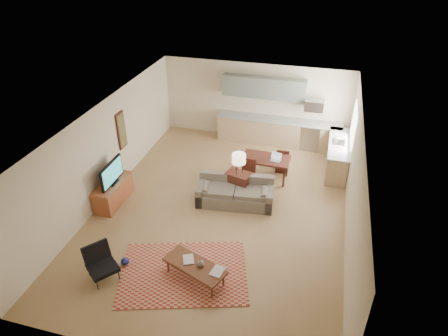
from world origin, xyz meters
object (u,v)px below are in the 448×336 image
(console_table, at_px, (238,185))
(coffee_table, at_px, (195,272))
(dining_table, at_px, (266,168))
(tv_credenza, at_px, (113,192))
(armchair, at_px, (102,265))
(sofa, at_px, (235,192))

(console_table, bearing_deg, coffee_table, -78.34)
(dining_table, bearing_deg, tv_credenza, -147.35)
(coffee_table, distance_m, armchair, 2.00)
(sofa, bearing_deg, tv_credenza, -172.63)
(tv_credenza, distance_m, dining_table, 4.46)
(sofa, relative_size, armchair, 2.80)
(armchair, bearing_deg, tv_credenza, 62.43)
(tv_credenza, xyz_separation_m, console_table, (3.26, 1.16, 0.07))
(tv_credenza, relative_size, dining_table, 0.99)
(tv_credenza, height_order, dining_table, dining_table)
(sofa, relative_size, dining_table, 1.55)
(armchair, height_order, tv_credenza, armchair)
(armchair, bearing_deg, sofa, 6.73)
(armchair, xyz_separation_m, dining_table, (2.69, 4.87, -0.03))
(coffee_table, bearing_deg, console_table, 108.51)
(coffee_table, xyz_separation_m, armchair, (-1.93, -0.49, 0.17))
(sofa, height_order, dining_table, sofa)
(sofa, distance_m, console_table, 0.36)
(tv_credenza, bearing_deg, coffee_table, -34.33)
(coffee_table, distance_m, tv_credenza, 3.72)
(sofa, bearing_deg, dining_table, 61.84)
(coffee_table, height_order, tv_credenza, tv_credenza)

